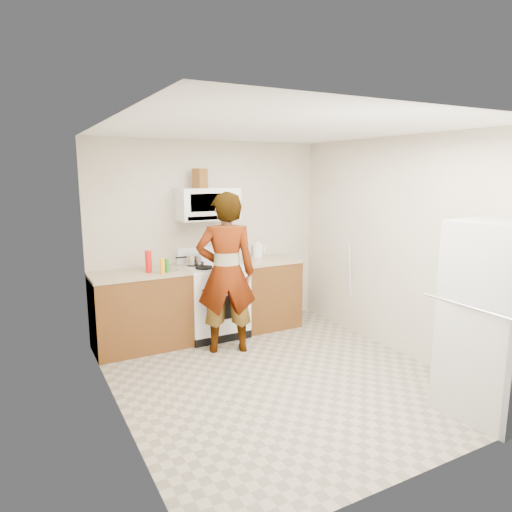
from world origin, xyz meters
TOP-DOWN VIEW (x-y plane):
  - floor at (0.00, 0.00)m, footprint 3.60×3.60m
  - back_wall at (0.00, 1.79)m, footprint 3.20×0.02m
  - right_wall at (1.59, 0.00)m, footprint 0.02×3.60m
  - cabinet_left at (-1.04, 1.49)m, footprint 1.12×0.62m
  - counter_left at (-1.04, 1.49)m, footprint 1.14×0.64m
  - cabinet_right at (0.68, 1.49)m, footprint 0.80×0.62m
  - counter_right at (0.68, 1.49)m, footprint 0.82×0.64m
  - gas_range at (-0.10, 1.48)m, footprint 0.76×0.65m
  - microwave at (-0.10, 1.61)m, footprint 0.76×0.38m
  - person at (-0.17, 0.92)m, footprint 0.80×0.65m
  - fridge at (1.27, -1.47)m, footprint 0.76×0.76m
  - kettle at (0.68, 1.71)m, footprint 0.16×0.16m
  - jug at (-0.20, 1.61)m, footprint 0.18×0.18m
  - saucepan at (-0.33, 1.57)m, footprint 0.27×0.27m
  - tray at (0.02, 1.35)m, footprint 0.29×0.24m
  - bottle_spray at (-0.94, 1.42)m, footprint 0.09×0.09m
  - bottle_hot_sauce at (-0.82, 1.26)m, footprint 0.07×0.07m
  - bottle_green_cap at (-0.75, 1.33)m, footprint 0.06×0.06m
  - pot_lid at (-0.69, 1.42)m, footprint 0.25×0.25m
  - broom at (1.58, 0.79)m, footprint 0.23×0.15m

SIDE VIEW (x-z plane):
  - floor at x=0.00m, z-range 0.00..0.00m
  - cabinet_left at x=-1.04m, z-range 0.00..0.90m
  - cabinet_right at x=0.68m, z-range 0.00..0.90m
  - gas_range at x=-0.10m, z-range -0.08..1.05m
  - broom at x=1.58m, z-range 0.01..1.17m
  - fridge at x=1.27m, z-range 0.00..1.70m
  - counter_left at x=-1.04m, z-range 0.90..0.93m
  - counter_right at x=0.68m, z-range 0.90..0.93m
  - pot_lid at x=-0.69m, z-range 0.94..0.95m
  - person at x=-0.17m, z-range 0.00..1.88m
  - tray at x=0.02m, z-range 0.93..0.98m
  - saucepan at x=-0.33m, z-range 0.95..1.07m
  - bottle_green_cap at x=-0.75m, z-range 0.94..1.09m
  - kettle at x=0.68m, z-range 0.94..1.11m
  - bottle_hot_sauce at x=-0.82m, z-range 0.94..1.11m
  - bottle_spray at x=-0.94m, z-range 0.94..1.19m
  - back_wall at x=0.00m, z-range 0.00..2.50m
  - right_wall at x=1.59m, z-range 0.00..2.50m
  - microwave at x=-0.10m, z-range 1.50..1.90m
  - jug at x=-0.20m, z-range 1.90..2.14m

